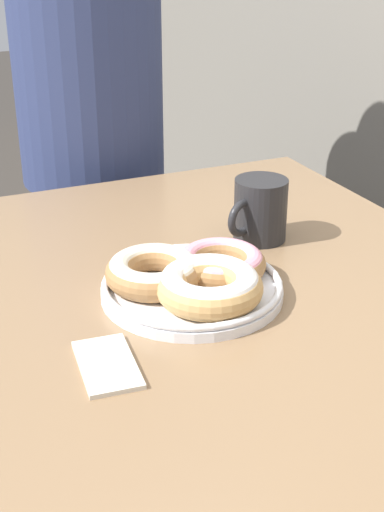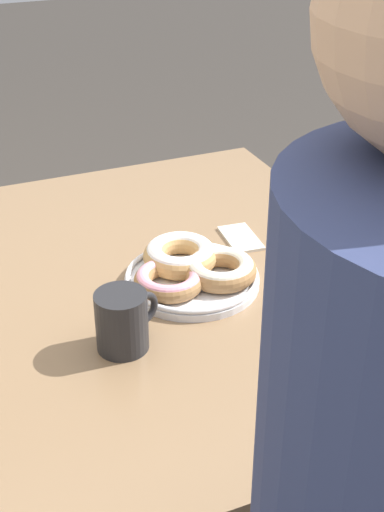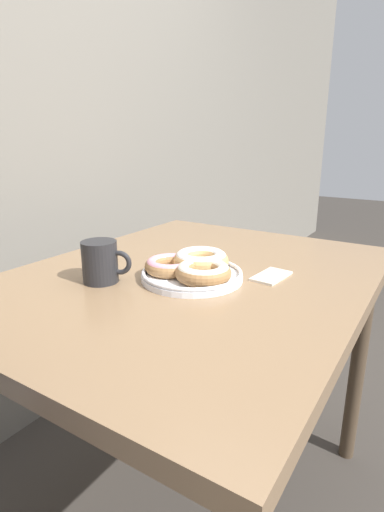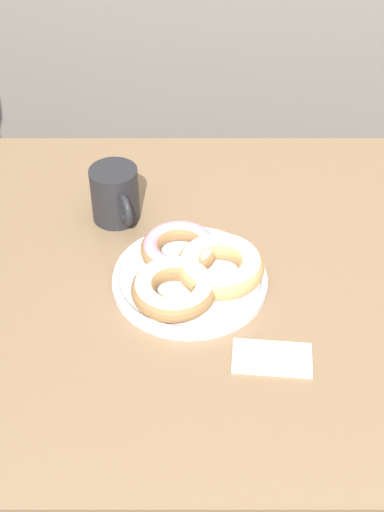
% 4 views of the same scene
% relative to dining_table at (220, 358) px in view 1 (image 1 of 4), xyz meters
% --- Properties ---
extents(dining_table, '(1.08, 0.84, 0.77)m').
position_rel_dining_table_xyz_m(dining_table, '(0.00, 0.00, 0.00)').
color(dining_table, '#846647').
rests_on(dining_table, ground_plane).
extents(donut_plate, '(0.26, 0.28, 0.06)m').
position_rel_dining_table_xyz_m(donut_plate, '(-0.03, -0.03, 0.11)').
color(donut_plate, white).
rests_on(donut_plate, dining_table).
extents(coffee_mug, '(0.08, 0.12, 0.10)m').
position_rel_dining_table_xyz_m(coffee_mug, '(-0.17, 0.15, 0.14)').
color(coffee_mug, '#232326').
rests_on(coffee_mug, dining_table).
extents(person_figure, '(0.38, 0.32, 1.49)m').
position_rel_dining_table_xyz_m(person_figure, '(-0.77, 0.05, 0.11)').
color(person_figure, black).
rests_on(person_figure, ground_plane).
extents(napkin, '(0.12, 0.07, 0.01)m').
position_rel_dining_table_xyz_m(napkin, '(0.08, -0.19, 0.09)').
color(napkin, beige).
rests_on(napkin, dining_table).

